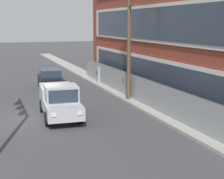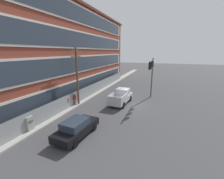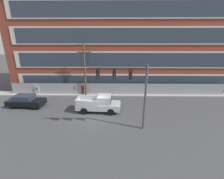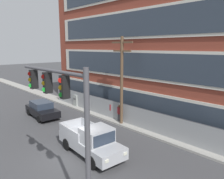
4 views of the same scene
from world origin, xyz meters
name	(u,v)px [view 3 (image 3 of 4)]	position (x,y,z in m)	size (l,w,h in m)	color
ground_plane	(95,116)	(0.00, 0.00, 0.00)	(160.00, 160.00, 0.00)	#424244
sidewalk_building_side	(100,94)	(0.00, 7.08, 0.08)	(80.00, 1.63, 0.16)	#9E9B93
brick_mill_building	(123,46)	(3.63, 13.08, 7.08)	(36.51, 10.98, 14.13)	brown
chain_link_fence	(117,89)	(2.54, 6.99, 0.95)	(32.68, 0.06, 1.87)	gray
traffic_signal_mast	(128,83)	(3.36, -2.35, 4.50)	(5.14, 0.43, 6.18)	#4C4C51
pickup_truck_silver	(99,104)	(0.43, 1.27, 0.95)	(5.27, 2.27, 2.01)	#B2B5BA
sedan_black	(26,101)	(-9.07, 2.47, 0.80)	(4.63, 2.18, 1.56)	black
utility_pole_near_corner	(85,68)	(-2.15, 6.61, 4.28)	(2.33, 0.26, 7.71)	brown
electrical_cabinet	(38,90)	(-9.81, 7.05, 0.72)	(0.66, 0.56, 1.44)	#939993
pedestrian_near_cabinet	(83,89)	(-2.70, 6.87, 0.97)	(0.47, 0.40, 1.69)	#4C4C51
pedestrian_by_fence	(75,88)	(-4.00, 7.15, 0.97)	(0.33, 0.44, 1.69)	maroon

